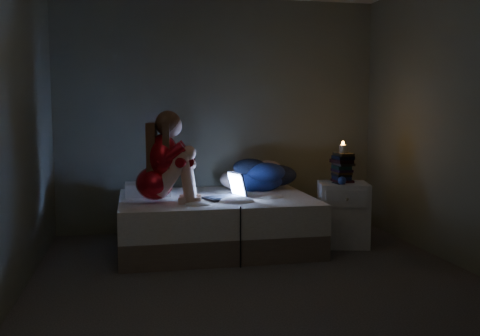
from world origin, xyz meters
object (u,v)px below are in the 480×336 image
object	(u,v)px
nightstand	(343,214)
woman	(154,157)
bed	(216,222)
candle	(343,148)
phone	(340,183)
laptop	(223,185)

from	to	relation	value
nightstand	woman	bearing A→B (deg)	-163.89
bed	candle	xyz separation A→B (m)	(1.27, -0.11, 0.72)
nightstand	phone	distance (m)	0.34
candle	laptop	bearing A→B (deg)	-177.38
candle	nightstand	bearing A→B (deg)	-98.41
nightstand	laptop	bearing A→B (deg)	-166.08
bed	woman	world-z (taller)	woman
woman	candle	world-z (taller)	woman
woman	nightstand	distance (m)	1.97
candle	phone	world-z (taller)	candle
laptop	nightstand	size ratio (longest dim) A/B	0.58
woman	candle	distance (m)	1.88
bed	woman	bearing A→B (deg)	-158.26
laptop	bed	bearing A→B (deg)	82.56
woman	phone	world-z (taller)	woman
laptop	nightstand	distance (m)	1.26
bed	phone	distance (m)	1.29
nightstand	candle	size ratio (longest dim) A/B	7.96
phone	woman	bearing A→B (deg)	158.10
bed	candle	size ratio (longest dim) A/B	23.28
nightstand	phone	xyz separation A→B (m)	(-0.06, -0.07, 0.32)
bed	laptop	world-z (taller)	laptop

